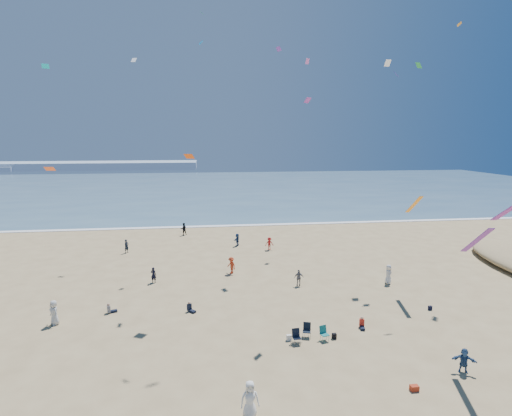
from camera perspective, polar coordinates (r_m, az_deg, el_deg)
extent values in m
cube|color=#476B84|center=(112.45, -6.67, 2.91)|extent=(220.00, 100.00, 0.06)
cube|color=white|center=(63.12, -6.09, -2.60)|extent=(220.00, 1.20, 0.08)
cube|color=#7A8EA8|center=(196.05, -24.87, 5.50)|extent=(110.00, 20.00, 3.20)
imported|color=silver|center=(40.44, 18.39, -8.97)|extent=(0.71, 0.98, 1.86)
imported|color=black|center=(50.86, -18.01, -5.21)|extent=(0.67, 0.72, 1.65)
imported|color=gray|center=(38.19, 6.14, -9.87)|extent=(0.93, 0.43, 1.55)
imported|color=black|center=(39.99, -14.43, -9.23)|extent=(0.64, 0.52, 1.53)
imported|color=#B8361A|center=(41.31, -3.54, -8.17)|extent=(1.16, 1.27, 1.71)
imported|color=red|center=(49.73, 1.92, -5.10)|extent=(1.02, 0.59, 1.57)
imported|color=silver|center=(34.06, -26.89, -13.17)|extent=(1.05, 1.08, 1.87)
imported|color=black|center=(58.02, -10.29, -2.97)|extent=(0.99, 0.85, 1.76)
imported|color=navy|center=(51.53, -2.69, -4.54)|extent=(1.06, 1.56, 1.61)
imported|color=#2C4C79|center=(28.09, 27.58, -18.72)|extent=(1.42, 0.98, 1.48)
imported|color=white|center=(21.86, -0.88, -25.67)|extent=(0.97, 0.66, 1.92)
cube|color=white|center=(28.85, 4.74, -17.97)|extent=(0.35, 0.20, 0.40)
cube|color=black|center=(29.47, 11.10, -17.51)|extent=(0.30, 0.22, 0.38)
cube|color=#AF3219|center=(25.58, 21.68, -22.78)|extent=(0.45, 0.30, 0.30)
cube|color=black|center=(36.06, 23.61, -12.94)|extent=(0.28, 0.18, 0.34)
cube|color=orange|center=(46.02, 27.05, 22.35)|extent=(0.81, 0.90, 0.30)
cube|color=#E168C7|center=(54.74, 7.36, 20.07)|extent=(0.55, 0.42, 0.67)
cube|color=purple|center=(46.75, 3.27, 21.75)|extent=(0.55, 0.88, 0.44)
cube|color=white|center=(51.84, -17.05, 19.56)|extent=(0.68, 0.67, 0.54)
cube|color=#D9450A|center=(32.37, -9.53, 7.30)|extent=(0.89, 0.78, 0.39)
cube|color=#FD5A25|center=(36.20, -27.38, 5.00)|extent=(0.90, 0.53, 0.34)
cube|color=#07AED0|center=(39.29, -27.88, 17.48)|extent=(0.61, 0.45, 0.33)
cube|color=green|center=(50.35, -7.68, 25.85)|extent=(0.43, 0.53, 0.29)
cube|color=purple|center=(31.60, 7.39, 15.02)|extent=(0.73, 0.80, 0.40)
cube|color=#087EE7|center=(39.53, -7.88, 22.36)|extent=(0.37, 0.70, 0.30)
cube|color=white|center=(45.27, 18.29, 19.06)|extent=(0.61, 0.45, 0.62)
cube|color=green|center=(38.83, 22.21, 18.36)|extent=(0.54, 0.44, 0.53)
cube|color=#5D1FA2|center=(43.45, 19.38, 17.60)|extent=(0.71, 0.74, 0.53)
cube|color=#6C2596|center=(26.68, 28.98, -4.11)|extent=(0.35, 3.14, 2.21)
cube|color=orange|center=(37.49, 21.65, 0.45)|extent=(0.35, 2.64, 1.87)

